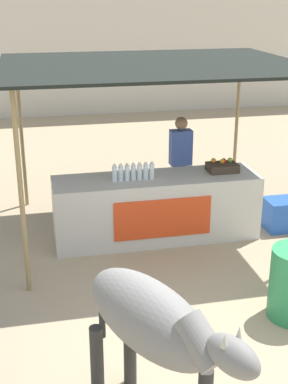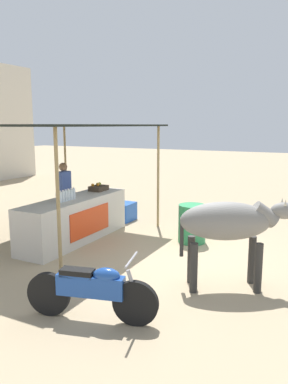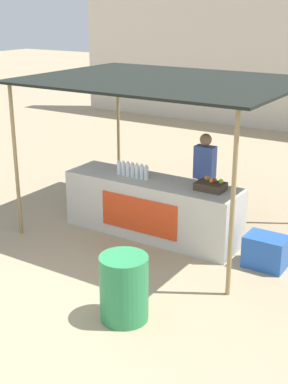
% 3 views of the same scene
% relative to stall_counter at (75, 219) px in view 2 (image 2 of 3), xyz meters
% --- Properties ---
extents(ground_plane, '(60.00, 60.00, 0.00)m').
position_rel_stall_counter_xyz_m(ground_plane, '(0.00, -2.20, -0.48)').
color(ground_plane, tan).
extents(stall_counter, '(3.00, 0.82, 0.96)m').
position_rel_stall_counter_xyz_m(stall_counter, '(0.00, 0.00, 0.00)').
color(stall_counter, beige).
rests_on(stall_counter, ground).
extents(stall_awning, '(4.20, 3.20, 2.55)m').
position_rel_stall_counter_xyz_m(stall_awning, '(0.00, 0.30, 1.97)').
color(stall_awning, black).
rests_on(stall_awning, ground).
extents(water_bottle_row, '(0.61, 0.07, 0.25)m').
position_rel_stall_counter_xyz_m(water_bottle_row, '(-0.35, -0.05, 0.59)').
color(water_bottle_row, silver).
rests_on(water_bottle_row, stall_counter).
extents(fruit_crate, '(0.44, 0.32, 0.18)m').
position_rel_stall_counter_xyz_m(fruit_crate, '(1.02, 0.06, 0.55)').
color(fruit_crate, '#3F3326').
rests_on(fruit_crate, stall_counter).
extents(vendor_behind_counter, '(0.34, 0.22, 1.65)m').
position_rel_stall_counter_xyz_m(vendor_behind_counter, '(0.57, 0.75, 0.37)').
color(vendor_behind_counter, '#383842').
rests_on(vendor_behind_counter, ground).
extents(cooler_box, '(0.60, 0.44, 0.48)m').
position_rel_stall_counter_xyz_m(cooler_box, '(2.02, -0.10, -0.24)').
color(cooler_box, blue).
rests_on(cooler_box, ground).
extents(water_barrel, '(0.59, 0.59, 0.83)m').
position_rel_stall_counter_xyz_m(water_barrel, '(1.05, -2.35, -0.06)').
color(water_barrel, '#2D8C51').
rests_on(water_barrel, ground).
extents(cow, '(1.13, 1.79, 1.44)m').
position_rel_stall_counter_xyz_m(cow, '(-0.89, -3.64, 0.55)').
color(cow, gray).
rests_on(cow, ground).
extents(motorcycle_parked, '(0.67, 1.76, 0.90)m').
position_rel_stall_counter_xyz_m(motorcycle_parked, '(-2.70, -2.33, -0.05)').
color(motorcycle_parked, black).
rests_on(motorcycle_parked, ground).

